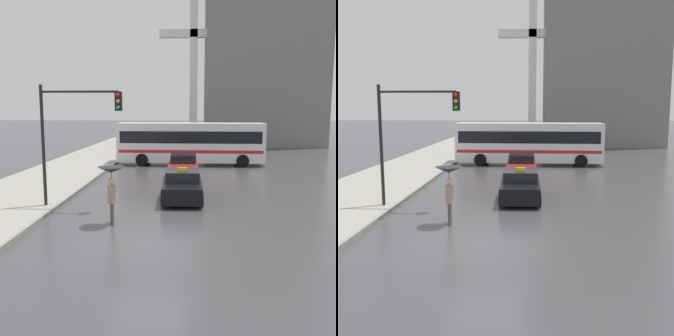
% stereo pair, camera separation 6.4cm
% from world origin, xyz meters
% --- Properties ---
extents(ground_plane, '(300.00, 300.00, 0.00)m').
position_xyz_m(ground_plane, '(0.00, 0.00, 0.00)').
color(ground_plane, '#424244').
extents(taxi, '(1.91, 4.05, 1.57)m').
position_xyz_m(taxi, '(1.07, 6.42, 0.65)').
color(taxi, black).
rests_on(taxi, ground_plane).
extents(sedan_red, '(1.91, 4.44, 1.49)m').
position_xyz_m(sedan_red, '(1.03, 12.64, 0.69)').
color(sedan_red, maroon).
rests_on(sedan_red, ground_plane).
extents(city_bus, '(11.43, 2.91, 3.28)m').
position_xyz_m(city_bus, '(1.51, 18.85, 1.82)').
color(city_bus, silver).
rests_on(city_bus, ground_plane).
extents(pedestrian_with_umbrella, '(1.01, 1.01, 2.21)m').
position_xyz_m(pedestrian_with_umbrella, '(-1.52, 2.08, 1.75)').
color(pedestrian_with_umbrella, '#4C473D').
rests_on(pedestrian_with_umbrella, ground_plane).
extents(traffic_light, '(3.50, 0.38, 5.35)m').
position_xyz_m(traffic_light, '(-3.48, 4.37, 3.73)').
color(traffic_light, black).
rests_on(traffic_light, ground_plane).
extents(building_tower_near, '(13.87, 8.28, 29.77)m').
position_xyz_m(building_tower_near, '(10.38, 37.29, 14.88)').
color(building_tower_near, gray).
rests_on(building_tower_near, ground_plane).
extents(monument_cross, '(7.94, 0.90, 18.05)m').
position_xyz_m(monument_cross, '(1.93, 34.93, 10.24)').
color(monument_cross, white).
rests_on(monument_cross, ground_plane).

